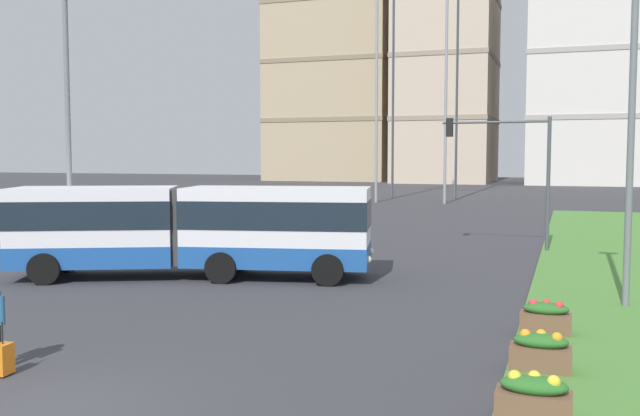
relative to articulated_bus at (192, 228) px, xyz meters
name	(u,v)px	position (x,y,z in m)	size (l,w,h in m)	color
ground_plane	(42,412)	(3.97, -11.62, -1.65)	(260.00, 260.00, 0.00)	#38383D
articulated_bus	(192,228)	(0.00, 0.00, 0.00)	(11.92, 6.09, 3.00)	white
car_navy_sedan	(283,220)	(-2.07, 12.75, -0.90)	(4.50, 2.24, 1.58)	#19234C
rolling_suitcase	(3,359)	(2.01, -10.37, -1.34)	(0.28, 0.39, 0.97)	orange
flower_planter_0	(534,398)	(11.29, -9.62, -1.23)	(1.10, 0.56, 0.74)	brown
flower_planter_1	(541,351)	(11.29, -6.96, -1.23)	(1.10, 0.56, 0.74)	brown
flower_planter_2	(546,317)	(11.29, -4.04, -1.23)	(1.10, 0.56, 0.74)	brown
traffic_light_far_right	(511,158)	(9.34, 10.38, 2.31)	(4.51, 0.28, 5.67)	#474C51
streetlight_left	(68,121)	(-4.53, -0.45, 3.57)	(0.70, 0.28, 9.56)	slate
streetlight_median	(632,98)	(13.19, -0.42, 3.86)	(0.70, 0.28, 10.12)	slate
apartment_tower_west	(339,40)	(-26.03, 95.05, 22.27)	(20.72, 19.77, 47.80)	tan
apartment_tower_westcentre	(447,63)	(-6.50, 89.38, 16.83)	(14.45, 17.83, 36.93)	#C6B299
apartment_tower_centre	(606,59)	(16.25, 89.65, 16.32)	(20.99, 19.04, 35.90)	silver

